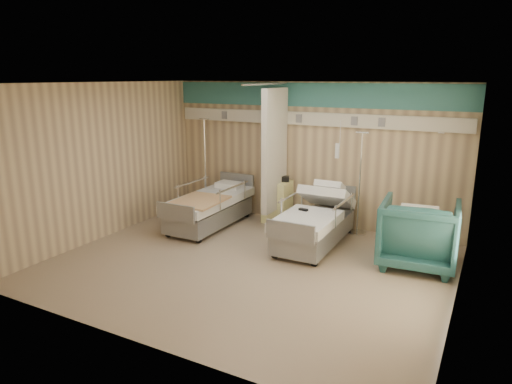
% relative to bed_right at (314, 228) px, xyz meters
% --- Properties ---
extents(ground, '(6.00, 5.00, 0.00)m').
position_rel_bed_right_xyz_m(ground, '(-0.60, -1.30, -0.32)').
color(ground, gray).
rests_on(ground, ground).
extents(room_walls, '(6.04, 5.04, 2.82)m').
position_rel_bed_right_xyz_m(room_walls, '(-0.63, -1.05, 1.55)').
color(room_walls, tan).
rests_on(room_walls, ground).
extents(bed_right, '(1.00, 2.16, 0.63)m').
position_rel_bed_right_xyz_m(bed_right, '(0.00, 0.00, 0.00)').
color(bed_right, silver).
rests_on(bed_right, ground).
extents(bed_left, '(1.00, 2.16, 0.63)m').
position_rel_bed_right_xyz_m(bed_left, '(-2.20, 0.00, 0.00)').
color(bed_left, silver).
rests_on(bed_left, ground).
extents(bedside_cabinet, '(0.50, 0.48, 0.85)m').
position_rel_bed_right_xyz_m(bedside_cabinet, '(-1.15, 0.90, 0.11)').
color(bedside_cabinet, '#F2EF97').
rests_on(bedside_cabinet, ground).
extents(visitor_armchair, '(1.22, 1.25, 1.06)m').
position_rel_bed_right_xyz_m(visitor_armchair, '(1.75, -0.10, 0.22)').
color(visitor_armchair, '#1C4748').
rests_on(visitor_armchair, ground).
extents(waffle_blanket, '(0.61, 0.56, 0.06)m').
position_rel_bed_right_xyz_m(waffle_blanket, '(1.73, -0.14, 0.78)').
color(waffle_blanket, silver).
rests_on(waffle_blanket, visitor_armchair).
extents(iv_stand_right, '(0.34, 0.34, 1.93)m').
position_rel_bed_right_xyz_m(iv_stand_right, '(0.50, 0.96, 0.08)').
color(iv_stand_right, silver).
rests_on(iv_stand_right, ground).
extents(iv_stand_left, '(0.37, 0.37, 2.05)m').
position_rel_bed_right_xyz_m(iv_stand_left, '(-2.78, 0.75, 0.11)').
color(iv_stand_left, silver).
rests_on(iv_stand_left, ground).
extents(call_remote, '(0.17, 0.09, 0.04)m').
position_rel_bed_right_xyz_m(call_remote, '(-0.18, -0.09, 0.33)').
color(call_remote, black).
rests_on(call_remote, bed_right).
extents(tan_blanket, '(0.89, 1.10, 0.04)m').
position_rel_bed_right_xyz_m(tan_blanket, '(-2.12, -0.46, 0.33)').
color(tan_blanket, tan).
rests_on(tan_blanket, bed_left).
extents(toiletry_bag, '(0.23, 0.19, 0.11)m').
position_rel_bed_right_xyz_m(toiletry_bag, '(-1.02, 0.94, 0.59)').
color(toiletry_bag, black).
rests_on(toiletry_bag, bedside_cabinet).
extents(white_cup, '(0.12, 0.12, 0.14)m').
position_rel_bed_right_xyz_m(white_cup, '(-1.35, 1.01, 0.60)').
color(white_cup, white).
rests_on(white_cup, bedside_cabinet).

